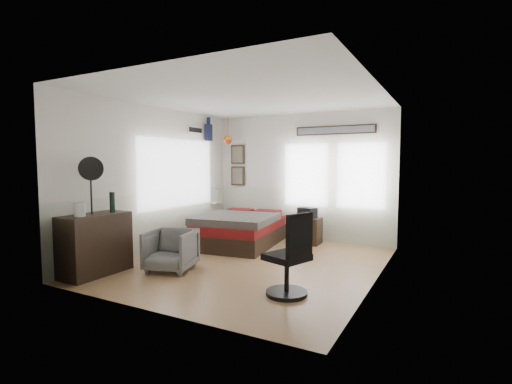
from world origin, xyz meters
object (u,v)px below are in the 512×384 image
armchair (171,250)px  nightstand (307,231)px  bed (240,230)px  task_chair (290,262)px  dresser (95,244)px

armchair → nightstand: bearing=52.1°
bed → nightstand: 1.38m
bed → task_chair: size_ratio=2.02×
dresser → task_chair: (2.91, 0.50, -0.02)m
bed → nightstand: bearing=24.9°
task_chair → dresser: bearing=-150.9°
nightstand → bed: bearing=-149.6°
bed → armchair: 2.05m
armchair → bed: bearing=74.5°
dresser → nightstand: size_ratio=1.87×
dresser → nightstand: dresser is taller
bed → dresser: bearing=-115.6°
nightstand → dresser: bearing=-122.7°
dresser → task_chair: 2.95m
task_chair → nightstand: bearing=125.6°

